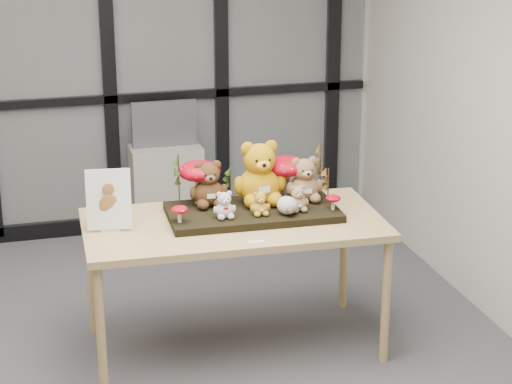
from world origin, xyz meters
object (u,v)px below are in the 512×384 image
object	(u,v)px
bear_small_yellow	(260,202)
mushroom_back_left	(199,180)
bear_pooh_yellow	(259,169)
mushroom_front_right	(333,202)
plush_cream_hedgehog	(287,205)
diorama_tray	(253,212)
mushroom_back_right	(285,175)
bear_beige_small	(298,197)
display_table	(234,232)
bear_brown_medium	(208,181)
cabinet	(167,191)
mushroom_front_left	(180,213)
sign_holder	(109,202)
monitor	(164,124)
bear_tan_back	(304,177)
bear_white_bow	(224,203)

from	to	relation	value
bear_small_yellow	mushroom_back_left	world-z (taller)	mushroom_back_left
bear_pooh_yellow	mushroom_front_right	bearing A→B (deg)	-29.82
bear_small_yellow	plush_cream_hedgehog	distance (m)	0.15
diorama_tray	mushroom_back_right	distance (m)	0.32
plush_cream_hedgehog	bear_beige_small	bearing A→B (deg)	29.40
display_table	bear_pooh_yellow	xyz separation A→B (m)	(0.19, 0.15, 0.31)
bear_brown_medium	mushroom_back_right	xyz separation A→B (m)	(0.47, 0.02, -0.01)
plush_cream_hedgehog	mushroom_front_right	xyz separation A→B (m)	(0.27, 0.00, -0.01)
diorama_tray	cabinet	xyz separation A→B (m)	(-0.19, 1.81, -0.45)
bear_beige_small	mushroom_front_left	distance (m)	0.68
sign_holder	monitor	bearing A→B (deg)	78.89
bear_tan_back	sign_holder	xyz separation A→B (m)	(-1.14, -0.08, -0.02)
mushroom_back_right	mushroom_front_right	world-z (taller)	mushroom_back_right
bear_tan_back	mushroom_back_left	size ratio (longest dim) A/B	1.06
mushroom_front_right	mushroom_back_right	bearing A→B (deg)	125.43
bear_brown_medium	bear_small_yellow	bearing A→B (deg)	-41.26
bear_white_bow	bear_beige_small	bearing A→B (deg)	1.95
bear_brown_medium	bear_tan_back	size ratio (longest dim) A/B	1.01
bear_pooh_yellow	sign_holder	size ratio (longest dim) A/B	1.19
plush_cream_hedgehog	mushroom_back_left	world-z (taller)	mushroom_back_left
mushroom_back_left	sign_holder	xyz separation A→B (m)	(-0.54, -0.20, -0.02)
bear_pooh_yellow	plush_cream_hedgehog	world-z (taller)	bear_pooh_yellow
mushroom_front_left	monitor	world-z (taller)	monitor
mushroom_back_left	monitor	distance (m)	1.65
bear_pooh_yellow	cabinet	world-z (taller)	bear_pooh_yellow
bear_white_bow	mushroom_front_right	size ratio (longest dim) A/B	1.75
mushroom_back_right	mushroom_front_right	distance (m)	0.35
mushroom_front_right	diorama_tray	bearing A→B (deg)	162.70
mushroom_front_left	sign_holder	bearing A→B (deg)	166.13
monitor	diorama_tray	bearing A→B (deg)	-84.22
diorama_tray	mushroom_front_right	size ratio (longest dim) A/B	9.98
bear_tan_back	bear_white_bow	size ratio (longest dim) A/B	1.71
bear_brown_medium	bear_tan_back	world-z (taller)	bear_brown_medium
diorama_tray	plush_cream_hedgehog	bearing A→B (deg)	-38.32
display_table	bear_tan_back	size ratio (longest dim) A/B	5.90
mushroom_back_left	bear_brown_medium	bearing A→B (deg)	-58.28
display_table	diorama_tray	size ratio (longest dim) A/B	1.77
display_table	sign_holder	bearing A→B (deg)	178.38
bear_brown_medium	mushroom_front_right	bearing A→B (deg)	-19.14
mushroom_front_left	cabinet	size ratio (longest dim) A/B	0.15
bear_small_yellow	bear_beige_small	size ratio (longest dim) A/B	0.91
bear_beige_small	plush_cream_hedgehog	size ratio (longest dim) A/B	1.46
bear_brown_medium	bear_beige_small	bearing A→B (deg)	-23.45
display_table	bear_brown_medium	xyz separation A→B (m)	(-0.10, 0.18, 0.25)
bear_pooh_yellow	monitor	size ratio (longest dim) A/B	0.84
plush_cream_hedgehog	mushroom_back_right	distance (m)	0.30
plush_cream_hedgehog	sign_holder	size ratio (longest dim) A/B	0.33
bear_small_yellow	cabinet	size ratio (longest dim) A/B	0.21
bear_beige_small	cabinet	xyz separation A→B (m)	(-0.42, 1.91, -0.56)
bear_white_bow	cabinet	bearing A→B (deg)	91.99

